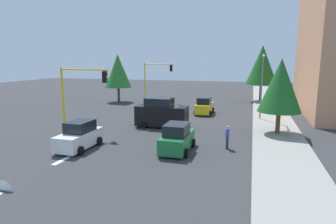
% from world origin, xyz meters
% --- Properties ---
extents(ground_plane, '(120.00, 120.00, 0.00)m').
position_xyz_m(ground_plane, '(0.00, 0.00, 0.00)').
color(ground_plane, '#353538').
extents(sidewalk_kerb, '(80.00, 4.00, 0.15)m').
position_xyz_m(sidewalk_kerb, '(-5.00, 10.50, 0.07)').
color(sidewalk_kerb, gray).
rests_on(sidewalk_kerb, ground).
extents(lane_arrow_near, '(2.40, 1.10, 1.10)m').
position_xyz_m(lane_arrow_near, '(11.51, -3.00, 0.01)').
color(lane_arrow_near, silver).
rests_on(lane_arrow_near, ground).
extents(traffic_signal_near_right, '(0.36, 4.59, 5.61)m').
position_xyz_m(traffic_signal_near_right, '(6.00, -5.69, 3.98)').
color(traffic_signal_near_right, yellow).
rests_on(traffic_signal_near_right, ground).
extents(traffic_signal_far_right, '(0.36, 4.59, 5.81)m').
position_xyz_m(traffic_signal_far_right, '(-14.00, -5.72, 4.10)').
color(traffic_signal_far_right, yellow).
rests_on(traffic_signal_far_right, ground).
extents(street_lamp_curbside, '(2.15, 0.28, 7.00)m').
position_xyz_m(street_lamp_curbside, '(-3.61, 9.20, 4.35)').
color(street_lamp_curbside, slate).
rests_on(street_lamp_curbside, ground).
extents(tree_roadside_far, '(4.59, 4.59, 8.40)m').
position_xyz_m(tree_roadside_far, '(-18.00, 9.50, 5.52)').
color(tree_roadside_far, brown).
rests_on(tree_roadside_far, ground).
extents(tree_opposite_side, '(3.90, 3.90, 7.12)m').
position_xyz_m(tree_opposite_side, '(-12.00, -11.00, 4.67)').
color(tree_opposite_side, brown).
rests_on(tree_opposite_side, ground).
extents(tree_roadside_near, '(3.52, 3.52, 6.40)m').
position_xyz_m(tree_roadside_near, '(2.00, 10.50, 4.18)').
color(tree_roadside_near, brown).
rests_on(tree_roadside_near, ground).
extents(delivery_van_black, '(2.22, 4.80, 2.77)m').
position_xyz_m(delivery_van_black, '(2.00, 0.22, 1.28)').
color(delivery_van_black, black).
rests_on(delivery_van_black, ground).
extents(car_yellow, '(3.80, 1.97, 1.98)m').
position_xyz_m(car_yellow, '(-5.95, 2.98, 0.90)').
color(car_yellow, yellow).
rests_on(car_yellow, ground).
extents(car_green, '(3.89, 2.01, 1.98)m').
position_xyz_m(car_green, '(8.64, 3.48, 0.90)').
color(car_green, '#1E7238').
rests_on(car_green, ground).
extents(car_white, '(3.95, 1.99, 1.98)m').
position_xyz_m(car_white, '(10.01, -3.36, 0.90)').
color(car_white, white).
rests_on(car_white, ground).
extents(car_silver, '(3.64, 2.07, 1.98)m').
position_xyz_m(car_silver, '(-4.51, -2.66, 0.90)').
color(car_silver, '#B2B5BA').
rests_on(car_silver, ground).
extents(pedestrian_crossing, '(0.40, 0.24, 1.70)m').
position_xyz_m(pedestrian_crossing, '(7.12, 6.77, 0.91)').
color(pedestrian_crossing, '#262638').
rests_on(pedestrian_crossing, ground).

